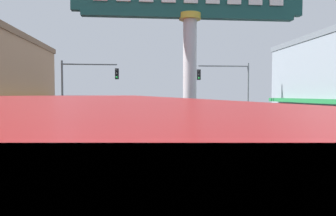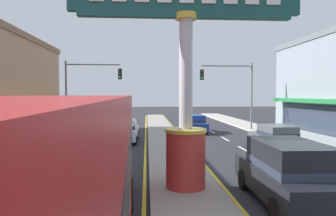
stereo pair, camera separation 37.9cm
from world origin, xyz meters
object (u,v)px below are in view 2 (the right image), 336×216
at_px(traffic_light_left_side, 87,84).
at_px(traffic_light_right_side, 233,84).
at_px(suv_mid_left_lane, 288,172).
at_px(district_sign, 186,78).
at_px(sedan_far_right_lane, 276,138).
at_px(sedan_near_left_lane, 195,123).
at_px(bus_near_right_lane, 59,175).
at_px(sedan_far_left_oncoming, 125,130).

xyz_separation_m(traffic_light_left_side, traffic_light_right_side, (12.92, 0.39, 0.00)).
xyz_separation_m(traffic_light_right_side, suv_mid_left_lane, (-3.59, -18.20, -3.26)).
relative_size(district_sign, sedan_far_right_lane, 1.77).
bearing_deg(sedan_near_left_lane, traffic_light_left_side, 178.04).
height_order(district_sign, suv_mid_left_lane, district_sign).
bearing_deg(sedan_far_right_lane, bus_near_right_lane, -128.17).
bearing_deg(suv_mid_left_lane, sedan_far_left_oncoming, 114.37).
bearing_deg(district_sign, sedan_far_right_lane, 47.81).
bearing_deg(traffic_light_right_side, sedan_far_left_oncoming, -149.37).
bearing_deg(traffic_light_right_side, bus_near_right_lane, -113.53).
bearing_deg(traffic_light_left_side, sedan_far_right_lane, -37.03).
distance_m(traffic_light_right_side, suv_mid_left_lane, 18.84).
bearing_deg(suv_mid_left_lane, bus_near_right_lane, -150.65).
xyz_separation_m(traffic_light_left_side, suv_mid_left_lane, (9.33, -17.81, -3.26)).
xyz_separation_m(traffic_light_right_side, bus_near_right_lane, (-9.33, -21.43, -2.38)).
relative_size(bus_near_right_lane, sedan_near_left_lane, 2.62).
xyz_separation_m(bus_near_right_lane, suv_mid_left_lane, (5.74, 3.23, -0.88)).
bearing_deg(bus_near_right_lane, sedan_far_left_oncoming, 90.00).
distance_m(district_sign, sedan_far_right_lane, 9.69).
bearing_deg(traffic_light_left_side, district_sign, -68.44).
bearing_deg(traffic_light_left_side, sedan_near_left_lane, -1.96).
xyz_separation_m(bus_near_right_lane, sedan_near_left_lane, (5.74, 20.72, -1.08)).
distance_m(district_sign, sedan_near_left_lane, 16.56).
distance_m(traffic_light_left_side, sedan_far_right_lane, 16.20).
bearing_deg(sedan_far_left_oncoming, bus_near_right_lane, -90.00).
bearing_deg(sedan_far_right_lane, suv_mid_left_lane, -111.75).
bearing_deg(sedan_far_left_oncoming, sedan_near_left_lane, 39.97).
height_order(traffic_light_right_side, sedan_far_right_lane, traffic_light_right_side).
bearing_deg(district_sign, traffic_light_right_side, 68.90).
distance_m(bus_near_right_lane, sedan_near_left_lane, 21.53).
bearing_deg(sedan_far_left_oncoming, traffic_light_right_side, 30.63).
relative_size(sedan_near_left_lane, suv_mid_left_lane, 0.93).
xyz_separation_m(district_sign, sedan_near_left_lane, (2.87, 16.02, -3.05)).
bearing_deg(traffic_light_left_side, traffic_light_right_side, 1.74).
distance_m(traffic_light_left_side, bus_near_right_lane, 21.48).
xyz_separation_m(traffic_light_left_side, sedan_near_left_lane, (9.33, -0.32, -3.46)).
xyz_separation_m(traffic_light_right_side, sedan_far_right_lane, (-0.28, -9.92, -3.46)).
relative_size(sedan_far_right_lane, sedan_far_left_oncoming, 1.01).
bearing_deg(district_sign, traffic_light_left_side, 111.56).
relative_size(traffic_light_right_side, suv_mid_left_lane, 1.33).
relative_size(traffic_light_left_side, bus_near_right_lane, 0.55).
bearing_deg(traffic_light_right_side, sedan_near_left_lane, -168.80).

